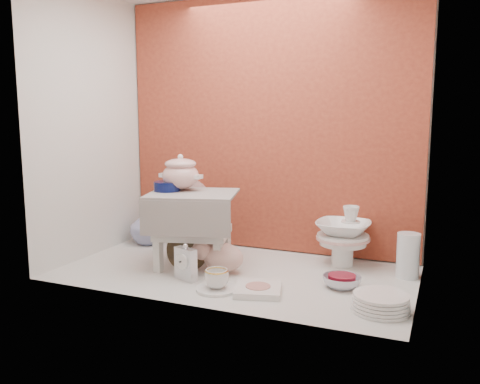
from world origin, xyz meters
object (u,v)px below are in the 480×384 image
(soup_tureen, at_px, (181,172))
(gold_rim_teacup, at_px, (217,279))
(mantel_clock, at_px, (186,262))
(blue_white_vase, at_px, (148,225))
(step_stool, at_px, (193,229))
(dinner_plate_stack, at_px, (381,302))
(floral_platter, at_px, (185,210))
(plush_pig, at_px, (223,257))
(crystal_bowl, at_px, (342,282))
(porcelain_tower, at_px, (343,235))

(soup_tureen, distance_m, gold_rim_teacup, 0.68)
(soup_tureen, relative_size, mantel_clock, 1.31)
(mantel_clock, bearing_deg, blue_white_vase, 157.05)
(step_stool, xyz_separation_m, blue_white_vase, (-0.48, 0.30, -0.08))
(soup_tureen, height_order, dinner_plate_stack, soup_tureen)
(dinner_plate_stack, bearing_deg, step_stool, 165.78)
(soup_tureen, relative_size, dinner_plate_stack, 0.98)
(floral_platter, relative_size, plush_pig, 1.48)
(dinner_plate_stack, bearing_deg, plush_pig, 165.44)
(soup_tureen, distance_m, crystal_bowl, 1.03)
(crystal_bowl, height_order, porcelain_tower, porcelain_tower)
(blue_white_vase, bearing_deg, dinner_plate_stack, -20.50)
(soup_tureen, relative_size, crystal_bowl, 1.32)
(blue_white_vase, height_order, dinner_plate_stack, blue_white_vase)
(floral_platter, height_order, gold_rim_teacup, floral_platter)
(blue_white_vase, distance_m, dinner_plate_stack, 1.61)
(soup_tureen, distance_m, dinner_plate_stack, 1.25)
(soup_tureen, xyz_separation_m, blue_white_vase, (-0.39, 0.26, -0.38))
(step_stool, bearing_deg, crystal_bowl, -18.46)
(crystal_bowl, bearing_deg, step_stool, 177.51)
(step_stool, xyz_separation_m, crystal_bowl, (0.81, -0.04, -0.17))
(gold_rim_teacup, bearing_deg, blue_white_vase, 141.65)
(soup_tureen, xyz_separation_m, porcelain_tower, (0.84, 0.27, -0.33))
(mantel_clock, bearing_deg, floral_platter, 139.57)
(soup_tureen, bearing_deg, gold_rim_teacup, -42.60)
(step_stool, height_order, dinner_plate_stack, step_stool)
(step_stool, relative_size, mantel_clock, 2.51)
(plush_pig, height_order, porcelain_tower, porcelain_tower)
(plush_pig, distance_m, dinner_plate_stack, 0.85)
(mantel_clock, distance_m, crystal_bowl, 0.76)
(blue_white_vase, relative_size, porcelain_tower, 0.73)
(dinner_plate_stack, xyz_separation_m, crystal_bowl, (-0.21, 0.22, -0.01))
(step_stool, xyz_separation_m, floral_platter, (-0.29, 0.43, 0.01))
(dinner_plate_stack, bearing_deg, floral_platter, 152.18)
(dinner_plate_stack, distance_m, crystal_bowl, 0.30)
(soup_tureen, bearing_deg, floral_platter, 116.63)
(mantel_clock, bearing_deg, dinner_plate_stack, 18.43)
(floral_platter, bearing_deg, crystal_bowl, -23.01)
(crystal_bowl, bearing_deg, plush_pig, -179.16)
(blue_white_vase, bearing_deg, crystal_bowl, -14.67)
(step_stool, bearing_deg, dinner_plate_stack, -30.19)
(blue_white_vase, relative_size, dinner_plate_stack, 0.99)
(floral_platter, distance_m, gold_rim_teacup, 0.94)
(step_stool, xyz_separation_m, mantel_clock, (0.08, -0.23, -0.11))
(soup_tureen, xyz_separation_m, plush_pig, (0.29, -0.09, -0.42))
(floral_platter, relative_size, mantel_clock, 2.29)
(mantel_clock, relative_size, dinner_plate_stack, 0.75)
(step_stool, xyz_separation_m, porcelain_tower, (0.74, 0.32, -0.03))
(soup_tureen, height_order, mantel_clock, soup_tureen)
(floral_platter, relative_size, blue_white_vase, 1.72)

